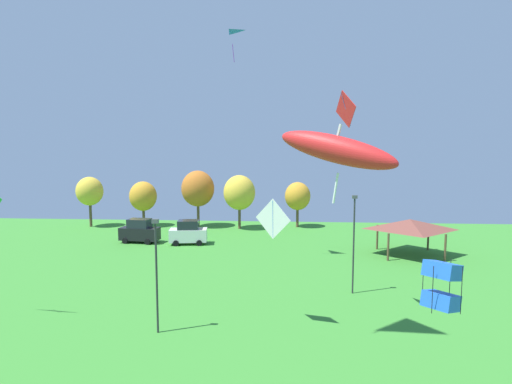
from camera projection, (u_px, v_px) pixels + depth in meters
kite_flying_0 at (442, 285)px, 11.22m from camera, size 1.19×1.19×1.48m
kite_flying_1 at (229, 37)px, 34.58m from camera, size 1.87×1.80×2.24m
kite_flying_5 at (346, 109)px, 23.44m from camera, size 0.87×2.07×2.18m
kite_flying_6 at (273, 219)px, 22.71m from camera, size 2.02×1.23×2.34m
kite_flying_7 at (336, 149)px, 9.05m from camera, size 2.87×1.88×1.87m
parked_car_leftmost at (140, 231)px, 44.93m from camera, size 4.51×2.33×2.70m
parked_car_second_from_left at (188, 233)px, 44.16m from camera, size 4.27×2.48×2.68m
park_pavilion at (410, 224)px, 39.25m from camera, size 6.74×5.71×3.60m
light_post_0 at (156, 269)px, 22.21m from camera, size 0.36×0.20×6.50m
light_post_1 at (354, 239)px, 28.45m from camera, size 0.36×0.20×7.14m
treeline_tree_0 at (90, 191)px, 54.29m from camera, size 3.56×3.56×6.84m
treeline_tree_1 at (143, 196)px, 54.55m from camera, size 3.68×3.68×6.20m
treeline_tree_2 at (198, 189)px, 54.07m from camera, size 4.44×4.44×7.70m
treeline_tree_3 at (239, 193)px, 52.72m from camera, size 4.20×4.20×7.16m
treeline_tree_4 at (298, 196)px, 54.00m from camera, size 3.46×3.46×6.15m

